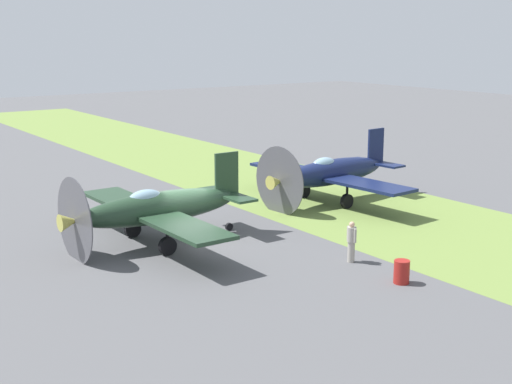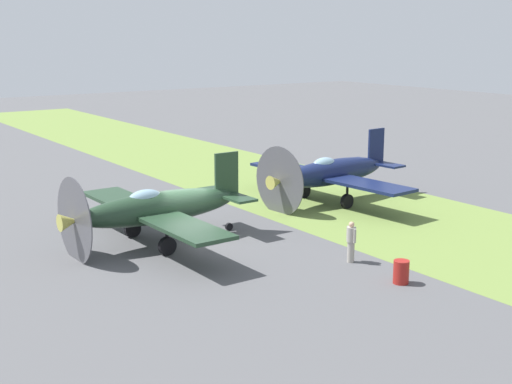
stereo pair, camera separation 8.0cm
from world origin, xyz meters
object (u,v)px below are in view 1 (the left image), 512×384
Objects in this scene: airplane_lead at (156,208)px; ground_crew_chief at (351,241)px; fuel_drum at (402,272)px; airplane_wingman at (330,172)px.

ground_crew_chief is (-6.89, -5.41, -0.76)m from airplane_lead.
ground_crew_chief is at bearing -3.21° from fuel_drum.
airplane_lead is at bearing 27.92° from fuel_drum.
airplane_wingman reaches higher than airplane_lead.
airplane_lead is at bearing -132.72° from ground_crew_chief.
ground_crew_chief is (-8.71, 6.35, -0.76)m from airplane_wingman.
airplane_wingman is at bearing 153.06° from ground_crew_chief.
ground_crew_chief reaches higher than fuel_drum.
airplane_wingman is (1.83, -11.76, 0.00)m from airplane_lead.
fuel_drum is at bearing -152.91° from airplane_lead.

